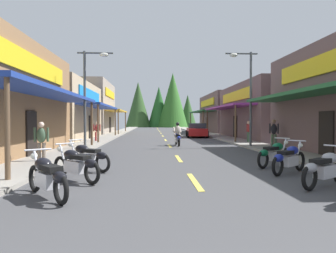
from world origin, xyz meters
TOP-DOWN VIEW (x-y plane):
  - ground at (0.00, 30.76)m, footprint 9.02×91.53m
  - sidewalk_left at (-5.55, 30.76)m, footprint 2.07×91.53m
  - sidewalk_right at (5.55, 30.76)m, footprint 2.07×91.53m
  - centerline_dashes at (0.00, 35.40)m, footprint 0.16×69.69m
  - storefront_left_middle at (-10.13, 26.83)m, footprint 8.97×11.77m
  - storefront_left_far at (-10.31, 39.49)m, footprint 9.31×11.03m
  - storefront_right_middle at (9.93, 27.64)m, footprint 8.57×13.02m
  - storefront_right_far at (10.14, 41.96)m, footprint 8.98×13.50m
  - streetlamp_left at (-4.60, 17.12)m, footprint 1.98×0.30m
  - streetlamp_right at (4.62, 18.32)m, footprint 1.98×0.30m
  - motorcycle_parked_right_2 at (3.19, 7.34)m, footprint 1.85×1.24m
  - motorcycle_parked_right_3 at (3.17, 9.30)m, footprint 1.72×1.44m
  - motorcycle_parked_right_4 at (3.27, 10.70)m, footprint 1.78×1.36m
  - motorcycle_parked_left_0 at (-3.44, 6.59)m, footprint 1.43×1.72m
  - motorcycle_parked_left_1 at (-3.28, 8.43)m, footprint 1.65×1.51m
  - motorcycle_parked_left_2 at (-3.35, 10.18)m, footprint 1.81×1.31m
  - rider_cruising_lead at (0.54, 20.01)m, footprint 0.60×2.14m
  - pedestrian_by_shop at (-5.45, 11.91)m, footprint 0.57×0.29m
  - pedestrian_browsing at (-5.35, 23.33)m, footprint 0.51×0.40m
  - pedestrian_waiting at (5.82, 21.52)m, footprint 0.30×0.57m
  - pedestrian_strolling at (5.96, 17.28)m, footprint 0.44×0.44m
  - parked_car_curbside at (3.31, 30.02)m, footprint 2.30×4.41m
  - treeline_backdrop at (1.68, 75.57)m, footprint 18.53×13.15m

SIDE VIEW (x-z plane):
  - ground at x=0.00m, z-range -0.10..0.00m
  - centerline_dashes at x=0.00m, z-range 0.00..0.01m
  - sidewalk_left at x=-5.55m, z-range 0.00..0.12m
  - sidewalk_right at x=5.55m, z-range 0.00..0.12m
  - motorcycle_parked_right_2 at x=3.19m, z-range -0.03..1.01m
  - motorcycle_parked_right_3 at x=3.17m, z-range -0.03..1.01m
  - motorcycle_parked_right_4 at x=3.27m, z-range -0.03..1.01m
  - motorcycle_parked_left_0 at x=-3.44m, z-range -0.03..1.01m
  - motorcycle_parked_left_1 at x=-3.28m, z-range -0.03..1.01m
  - motorcycle_parked_left_2 at x=-3.35m, z-range -0.03..1.01m
  - rider_cruising_lead at x=0.54m, z-range -0.13..1.44m
  - parked_car_curbside at x=3.31m, z-range -0.01..1.39m
  - pedestrian_browsing at x=-5.35m, z-range 0.12..1.72m
  - pedestrian_by_shop at x=-5.45m, z-range 0.13..1.76m
  - pedestrian_waiting at x=5.82m, z-range 0.13..1.76m
  - pedestrian_strolling at x=5.96m, z-range 0.14..1.88m
  - storefront_left_middle at x=-10.13m, z-range 0.00..5.00m
  - storefront_right_middle at x=9.93m, z-range 0.00..5.03m
  - storefront_right_far at x=10.14m, z-range 0.00..5.28m
  - storefront_left_far at x=-10.31m, z-range 0.00..6.55m
  - streetlamp_left at x=-4.60m, z-range 0.88..6.43m
  - streetlamp_right at x=4.62m, z-range 0.91..6.78m
  - treeline_backdrop at x=1.68m, z-range -0.85..12.42m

